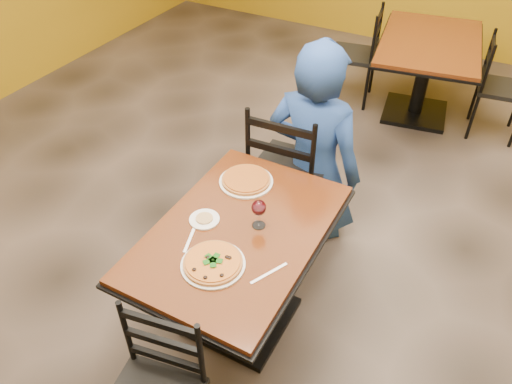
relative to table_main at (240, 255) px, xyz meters
The scene contains 16 objects.
floor 0.75m from the table_main, 90.00° to the left, with size 7.00×8.00×0.01m, color black.
table_main is the anchor object (origin of this frame).
table_second 2.90m from the table_main, 83.89° to the left, with size 1.06×1.42×0.75m.
chair_main_far 0.88m from the table_main, 97.01° to the left, with size 0.47×0.47×1.04m, color black, non-canonical shape.
chair_second_left 2.91m from the table_main, 97.46° to the left, with size 0.42×0.42×0.93m, color black, non-canonical shape.
chair_second_right 3.05m from the table_main, 70.96° to the left, with size 0.40×0.40×0.89m, color black, non-canonical shape.
diner 0.98m from the table_main, 89.26° to the left, with size 0.68×0.45×1.41m, color navy.
plate_main 0.34m from the table_main, 86.99° to the right, with size 0.31×0.31×0.01m, color white.
pizza_main 0.34m from the table_main, 86.99° to the right, with size 0.28×0.28×0.02m, color #9B380B.
plate_far 0.44m from the table_main, 113.52° to the left, with size 0.31×0.31×0.01m, color white.
pizza_far 0.44m from the table_main, 113.52° to the left, with size 0.28×0.28×0.02m, color #B16D22.
side_plate 0.28m from the table_main, behind, with size 0.16×0.16×0.01m, color white.
dip 0.28m from the table_main, behind, with size 0.09×0.09×0.01m, color tan.
wine_glass 0.30m from the table_main, 43.66° to the left, with size 0.08×0.08×0.18m, color white, non-canonical shape.
fork 0.32m from the table_main, 135.39° to the right, with size 0.01×0.19×0.00m, color silver.
knife 0.39m from the table_main, 34.96° to the right, with size 0.01×0.21×0.00m, color silver.
Camera 1 is at (0.95, -2.07, 2.53)m, focal length 34.86 mm.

